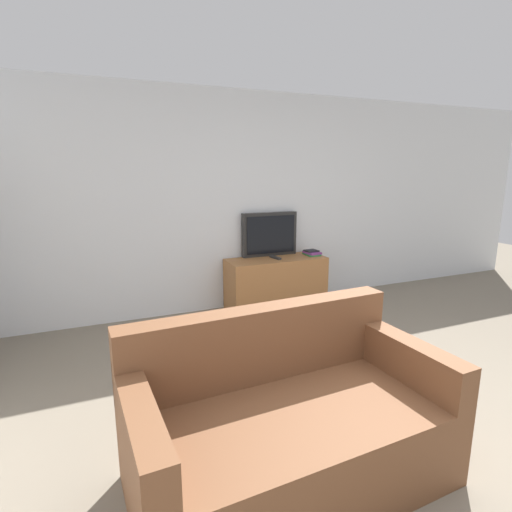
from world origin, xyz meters
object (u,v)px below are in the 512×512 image
Objects in this scene: tv_stand at (276,283)px; book_stack at (312,253)px; television at (270,234)px; remote_on_stand at (275,258)px; couch at (288,428)px.

book_stack reaches higher than tv_stand.
remote_on_stand is (-0.01, -0.19, -0.26)m from television.
couch is (-1.16, -2.76, -0.59)m from television.
book_stack is 1.11× the size of remote_on_stand.
book_stack is (0.50, -0.00, 0.34)m from tv_stand.
television reaches higher than couch.
book_stack is 0.52m from remote_on_stand.
remote_on_stand is (-0.02, -0.00, 0.33)m from tv_stand.
couch is 2.84m from remote_on_stand.
tv_stand is at bearing 16.71° from remote_on_stand.
book_stack is at bearing 54.50° from couch.
couch is 7.72× the size of book_stack.
couch is at bearing -114.47° from tv_stand.
television reaches higher than book_stack.
tv_stand is at bearing 179.56° from book_stack.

